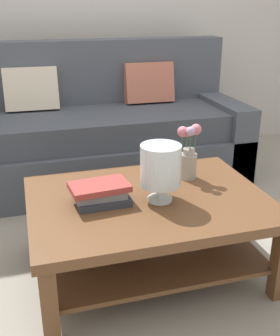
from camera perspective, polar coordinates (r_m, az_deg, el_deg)
name	(u,v)px	position (r m, az deg, el deg)	size (l,w,h in m)	color
ground_plane	(138,233)	(2.62, -0.24, -8.90)	(10.00, 10.00, 0.00)	gray
back_wall	(85,0)	(3.86, -7.53, 21.89)	(6.40, 0.12, 2.70)	#BCB7B2
couch	(101,134)	(3.32, -5.44, 4.70)	(2.21, 0.90, 1.06)	#474C56
coffee_table	(149,218)	(2.14, 1.30, -6.87)	(1.18, 0.87, 0.43)	brown
book_stack_main	(100,193)	(2.01, -5.46, -3.44)	(0.29, 0.21, 0.10)	#2D333D
glass_hurricane_vase	(161,167)	(1.98, 2.83, 0.18)	(0.20, 0.20, 0.29)	silver
flower_pitcher	(189,153)	(2.26, 6.70, 2.01)	(0.13, 0.11, 0.31)	#9E998E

